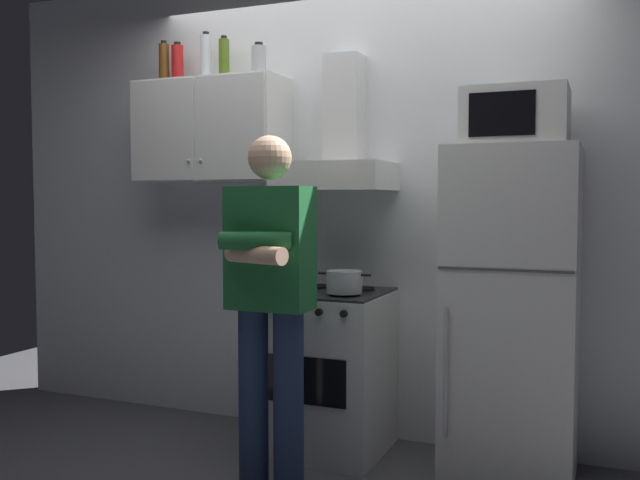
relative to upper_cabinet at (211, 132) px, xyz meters
The scene contains 14 objects.
ground_plane 1.98m from the upper_cabinet, 23.77° to the right, with size 7.00×7.00×0.00m, color #4C4C51.
back_wall_tiled 0.97m from the upper_cabinet, 14.86° to the left, with size 4.80×0.10×2.70m, color white.
upper_cabinet is the anchor object (origin of this frame).
stove_oven 1.55m from the upper_cabinet, ahead, with size 0.60×0.62×0.87m.
range_hood 0.81m from the upper_cabinet, ahead, with size 0.60×0.44×0.75m.
refrigerator 2.00m from the upper_cabinet, ahead, with size 0.60×0.62×1.60m.
microwave 1.75m from the upper_cabinet, ahead, with size 0.48×0.37×0.28m.
person_standing 1.35m from the upper_cabinet, 44.26° to the right, with size 0.38×0.33×1.64m.
cooking_pot 1.26m from the upper_cabinet, 14.73° to the right, with size 0.28×0.18×0.11m.
bottle_canister_steel 0.50m from the upper_cabinet, ahead, with size 0.08×0.08×0.19m.
bottle_soda_red 0.49m from the upper_cabinet, behind, with size 0.07×0.07×0.25m.
bottle_vodka_clear 0.44m from the upper_cabinet, 166.40° to the left, with size 0.07×0.07×0.28m.
bottle_olive_oil 0.43m from the upper_cabinet, 24.17° to the left, with size 0.06×0.06×0.25m.
bottle_beer_brown 0.54m from the upper_cabinet, behind, with size 0.06×0.06×0.26m.
Camera 1 is at (1.33, -3.18, 1.35)m, focal length 39.18 mm.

